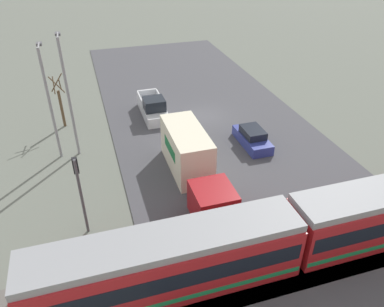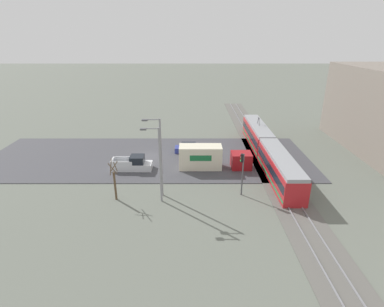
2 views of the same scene
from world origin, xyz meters
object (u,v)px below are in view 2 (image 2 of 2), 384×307
street_lamp_mid_block (159,153)px  pickup_truck (133,164)px  light_rail_tram (267,149)px  box_truck (210,158)px  traffic_light_pole (242,169)px  street_lamp_near_crossing (158,160)px  sedan_car_0 (189,148)px  street_tree (115,182)px

street_lamp_mid_block → pickup_truck: bearing=-147.2°
light_rail_tram → box_truck: 8.86m
light_rail_tram → pickup_truck: size_ratio=4.96×
traffic_light_pole → light_rail_tram: bearing=152.7°
street_lamp_near_crossing → traffic_light_pole: bearing=98.8°
light_rail_tram → box_truck: bearing=-70.8°
light_rail_tram → sedan_car_0: (-3.08, -11.38, -1.04)m
light_rail_tram → traffic_light_pole: 11.66m
traffic_light_pole → street_lamp_near_crossing: size_ratio=0.60×
traffic_light_pole → sedan_car_0: bearing=-155.5°
street_lamp_near_crossing → street_lamp_mid_block: 1.37m
box_truck → street_lamp_near_crossing: bearing=-34.5°
light_rail_tram → street_lamp_near_crossing: street_lamp_near_crossing is taller
traffic_light_pole → street_lamp_near_crossing: bearing=-81.2°
light_rail_tram → sedan_car_0: 11.84m
light_rail_tram → street_tree: bearing=-59.6°
street_lamp_mid_block → street_tree: bearing=-78.8°
box_truck → street_lamp_near_crossing: 11.14m
light_rail_tram → sedan_car_0: bearing=-105.1°
street_tree → pickup_truck: bearing=176.9°
box_truck → street_lamp_mid_block: size_ratio=1.08×
sedan_car_0 → street_tree: size_ratio=0.89×
pickup_truck → traffic_light_pole: traffic_light_pole is taller
street_lamp_near_crossing → light_rail_tram: bearing=129.1°
pickup_truck → sedan_car_0: (-6.51, 7.46, -0.15)m
light_rail_tram → street_lamp_near_crossing: (11.68, -14.39, 3.15)m
pickup_truck → street_lamp_near_crossing: (8.25, 4.45, 4.03)m
street_tree → street_lamp_mid_block: bearing=101.2°
traffic_light_pole → street_lamp_mid_block: bearing=-89.5°
box_truck → pickup_truck: (0.52, -10.47, -0.72)m
light_rail_tram → street_lamp_near_crossing: bearing=-50.9°
pickup_truck → sedan_car_0: size_ratio=1.28×
box_truck → street_lamp_mid_block: street_lamp_mid_block is taller
light_rail_tram → street_tree: size_ratio=5.63×
pickup_truck → street_lamp_near_crossing: street_lamp_near_crossing is taller
street_lamp_near_crossing → street_tree: bearing=-94.3°
traffic_light_pole → street_tree: bearing=-85.7°
light_rail_tram → pickup_truck: light_rail_tram is taller
box_truck → street_tree: street_tree is taller
sedan_car_0 → traffic_light_pole: size_ratio=0.84×
pickup_truck → light_rail_tram: bearing=100.3°
pickup_truck → traffic_light_pole: bearing=63.2°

